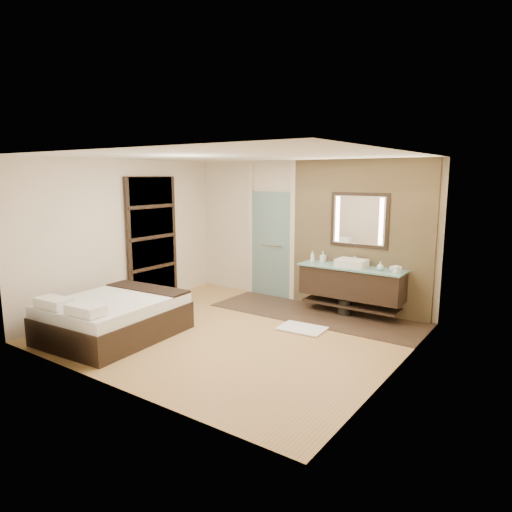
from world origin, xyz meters
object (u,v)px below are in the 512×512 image
Objects in this scene: mirror_unit at (359,220)px; bed at (114,317)px; waste_bin at (344,307)px; vanity at (351,283)px.

mirror_unit is 0.53× the size of bed.
bed is (-2.51, -3.31, -1.34)m from mirror_unit.
waste_bin is at bearing -104.97° from mirror_unit.
bed is 7.11× the size of waste_bin.
bed is at bearing -129.18° from vanity.
mirror_unit reaches higher than vanity.
mirror_unit is 3.74× the size of waste_bin.
bed is at bearing -128.88° from waste_bin.
bed reaches higher than waste_bin.
bed is 3.87m from waste_bin.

